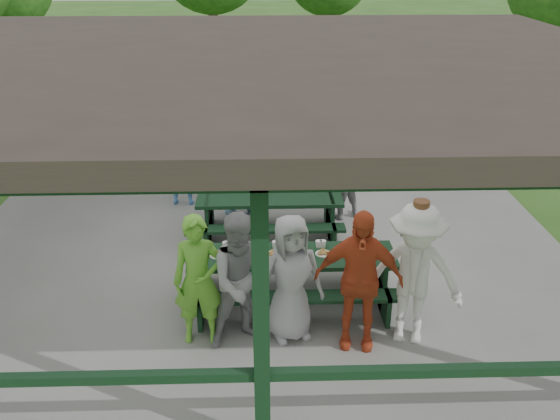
{
  "coord_description": "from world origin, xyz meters",
  "views": [
    {
      "loc": [
        0.03,
        -8.24,
        4.76
      ],
      "look_at": [
        0.28,
        -0.3,
        1.11
      ],
      "focal_mm": 38.0,
      "sensor_mm": 36.0,
      "label": 1
    }
  ],
  "objects_px": {
    "spectator_blue": "(180,163)",
    "spectator_grey": "(341,178)",
    "contestant_grey_mid": "(291,278)",
    "farm_trailer": "(240,105)",
    "spectator_lblue": "(239,176)",
    "contestant_grey_left": "(243,280)",
    "contestant_white_fedora": "(414,275)",
    "pickup_truck": "(316,100)",
    "picnic_table_near": "(292,272)",
    "contestant_red": "(358,280)",
    "picnic_table_far": "(270,212)",
    "contestant_green": "(199,281)"
  },
  "relations": [
    {
      "from": "contestant_grey_left",
      "to": "spectator_grey",
      "type": "relative_size",
      "value": 1.16
    },
    {
      "from": "contestant_grey_mid",
      "to": "contestant_white_fedora",
      "type": "height_order",
      "value": "contestant_white_fedora"
    },
    {
      "from": "contestant_green",
      "to": "spectator_lblue",
      "type": "relative_size",
      "value": 1.17
    },
    {
      "from": "contestant_green",
      "to": "contestant_white_fedora",
      "type": "height_order",
      "value": "contestant_white_fedora"
    },
    {
      "from": "contestant_red",
      "to": "contestant_white_fedora",
      "type": "bearing_deg",
      "value": 13.16
    },
    {
      "from": "contestant_grey_mid",
      "to": "farm_trailer",
      "type": "xyz_separation_m",
      "value": [
        -0.92,
        9.7,
        -0.34
      ]
    },
    {
      "from": "picnic_table_near",
      "to": "spectator_blue",
      "type": "bearing_deg",
      "value": 119.21
    },
    {
      "from": "contestant_white_fedora",
      "to": "farm_trailer",
      "type": "xyz_separation_m",
      "value": [
        -2.41,
        9.83,
        -0.44
      ]
    },
    {
      "from": "picnic_table_near",
      "to": "spectator_grey",
      "type": "xyz_separation_m",
      "value": [
        1.02,
        2.78,
        0.28
      ]
    },
    {
      "from": "contestant_white_fedora",
      "to": "pickup_truck",
      "type": "relative_size",
      "value": 0.38
    },
    {
      "from": "picnic_table_far",
      "to": "contestant_green",
      "type": "relative_size",
      "value": 1.41
    },
    {
      "from": "contestant_grey_left",
      "to": "spectator_lblue",
      "type": "relative_size",
      "value": 1.2
    },
    {
      "from": "picnic_table_far",
      "to": "farm_trailer",
      "type": "height_order",
      "value": "farm_trailer"
    },
    {
      "from": "picnic_table_near",
      "to": "contestant_white_fedora",
      "type": "relative_size",
      "value": 1.46
    },
    {
      "from": "contestant_green",
      "to": "contestant_red",
      "type": "bearing_deg",
      "value": -6.12
    },
    {
      "from": "contestant_grey_mid",
      "to": "farm_trailer",
      "type": "relative_size",
      "value": 0.48
    },
    {
      "from": "contestant_grey_left",
      "to": "spectator_grey",
      "type": "xyz_separation_m",
      "value": [
        1.66,
        3.65,
        -0.12
      ]
    },
    {
      "from": "contestant_white_fedora",
      "to": "spectator_grey",
      "type": "height_order",
      "value": "contestant_white_fedora"
    },
    {
      "from": "spectator_grey",
      "to": "spectator_lblue",
      "type": "bearing_deg",
      "value": -27.88
    },
    {
      "from": "spectator_lblue",
      "to": "contestant_grey_left",
      "type": "bearing_deg",
      "value": 74.74
    },
    {
      "from": "contestant_grey_left",
      "to": "spectator_lblue",
      "type": "xyz_separation_m",
      "value": [
        -0.17,
        3.84,
        -0.15
      ]
    },
    {
      "from": "farm_trailer",
      "to": "spectator_blue",
      "type": "bearing_deg",
      "value": -108.55
    },
    {
      "from": "contestant_grey_mid",
      "to": "spectator_blue",
      "type": "relative_size",
      "value": 1.02
    },
    {
      "from": "spectator_grey",
      "to": "farm_trailer",
      "type": "height_order",
      "value": "spectator_grey"
    },
    {
      "from": "picnic_table_near",
      "to": "spectator_blue",
      "type": "relative_size",
      "value": 1.71
    },
    {
      "from": "spectator_grey",
      "to": "picnic_table_far",
      "type": "bearing_deg",
      "value": 9.31
    },
    {
      "from": "pickup_truck",
      "to": "contestant_white_fedora",
      "type": "bearing_deg",
      "value": 163.69
    },
    {
      "from": "picnic_table_far",
      "to": "pickup_truck",
      "type": "height_order",
      "value": "pickup_truck"
    },
    {
      "from": "picnic_table_far",
      "to": "spectator_grey",
      "type": "xyz_separation_m",
      "value": [
        1.29,
        0.78,
        0.29
      ]
    },
    {
      "from": "picnic_table_far",
      "to": "contestant_red",
      "type": "xyz_separation_m",
      "value": [
        1.03,
        -2.95,
        0.45
      ]
    },
    {
      "from": "contestant_green",
      "to": "spectator_grey",
      "type": "bearing_deg",
      "value": 56.34
    },
    {
      "from": "picnic_table_far",
      "to": "spectator_blue",
      "type": "xyz_separation_m",
      "value": [
        -1.66,
        1.46,
        0.35
      ]
    },
    {
      "from": "contestant_grey_mid",
      "to": "contestant_red",
      "type": "xyz_separation_m",
      "value": [
        0.81,
        -0.18,
        0.07
      ]
    },
    {
      "from": "picnic_table_near",
      "to": "contestant_grey_left",
      "type": "bearing_deg",
      "value": -126.69
    },
    {
      "from": "contestant_grey_left",
      "to": "spectator_blue",
      "type": "xyz_separation_m",
      "value": [
        -1.29,
        4.32,
        -0.06
      ]
    },
    {
      "from": "contestant_green",
      "to": "contestant_grey_left",
      "type": "distance_m",
      "value": 0.55
    },
    {
      "from": "contestant_white_fedora",
      "to": "contestant_grey_mid",
      "type": "bearing_deg",
      "value": -169.37
    },
    {
      "from": "picnic_table_near",
      "to": "contestant_red",
      "type": "distance_m",
      "value": 1.28
    },
    {
      "from": "contestant_grey_left",
      "to": "spectator_blue",
      "type": "distance_m",
      "value": 4.51
    },
    {
      "from": "contestant_white_fedora",
      "to": "pickup_truck",
      "type": "bearing_deg",
      "value": 107.62
    },
    {
      "from": "contestant_white_fedora",
      "to": "spectator_blue",
      "type": "distance_m",
      "value": 5.51
    },
    {
      "from": "contestant_grey_mid",
      "to": "contestant_red",
      "type": "relative_size",
      "value": 0.92
    },
    {
      "from": "contestant_grey_mid",
      "to": "spectator_grey",
      "type": "height_order",
      "value": "contestant_grey_mid"
    },
    {
      "from": "contestant_grey_left",
      "to": "spectator_blue",
      "type": "height_order",
      "value": "contestant_grey_left"
    },
    {
      "from": "spectator_blue",
      "to": "pickup_truck",
      "type": "relative_size",
      "value": 0.33
    },
    {
      "from": "contestant_green",
      "to": "pickup_truck",
      "type": "relative_size",
      "value": 0.34
    },
    {
      "from": "spectator_blue",
      "to": "contestant_grey_mid",
      "type": "bearing_deg",
      "value": 115.89
    },
    {
      "from": "contestant_green",
      "to": "contestant_grey_left",
      "type": "height_order",
      "value": "contestant_grey_left"
    },
    {
      "from": "spectator_blue",
      "to": "spectator_grey",
      "type": "relative_size",
      "value": 1.07
    },
    {
      "from": "spectator_lblue",
      "to": "spectator_grey",
      "type": "bearing_deg",
      "value": 156.23
    }
  ]
}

